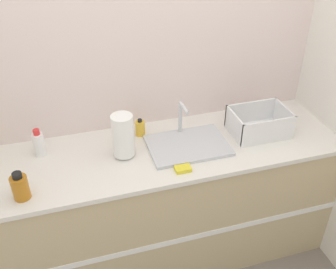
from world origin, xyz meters
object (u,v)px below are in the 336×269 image
Objects in this scene: dish_rack at (259,125)px; bottle_white_spray at (39,144)px; bottle_amber at (20,187)px; soap_dispenser at (140,128)px; sink at (187,144)px; paper_towel_roll at (123,136)px.

dish_rack is 2.08× the size of bottle_white_spray.
soap_dispenser is (0.72, 0.40, -0.02)m from bottle_amber.
sink is at bearing -11.31° from bottle_white_spray.
soap_dispenser is at bearing 52.63° from paper_towel_roll.
dish_rack is at bearing -14.80° from soap_dispenser.
sink is at bearing -2.94° from paper_towel_roll.
bottle_amber is at bearing -105.70° from bottle_white_spray.
dish_rack is 1.47m from bottle_amber.
paper_towel_roll is at bearing 177.06° from sink.
sink is at bearing -178.51° from dish_rack.
bottle_amber is 0.38m from bottle_white_spray.
dish_rack is at bearing 7.89° from bottle_amber.
paper_towel_roll reaches higher than sink.
soap_dispenser is at bearing 3.10° from bottle_white_spray.
bottle_amber is (-0.97, -0.19, 0.05)m from sink.
bottle_white_spray is (-0.48, 0.15, -0.06)m from paper_towel_roll.
bottle_amber reaches higher than soap_dispenser.
soap_dispenser is at bearing 28.78° from bottle_amber.
paper_towel_roll is 0.88m from dish_rack.
bottle_white_spray is at bearing 74.30° from bottle_amber.
bottle_white_spray is 0.62m from soap_dispenser.
bottle_amber is 1.41× the size of soap_dispenser.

